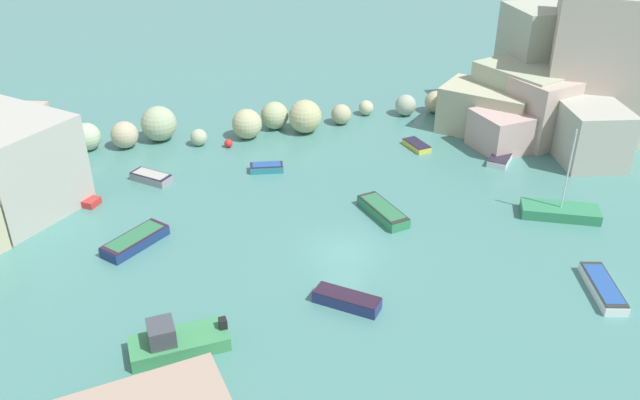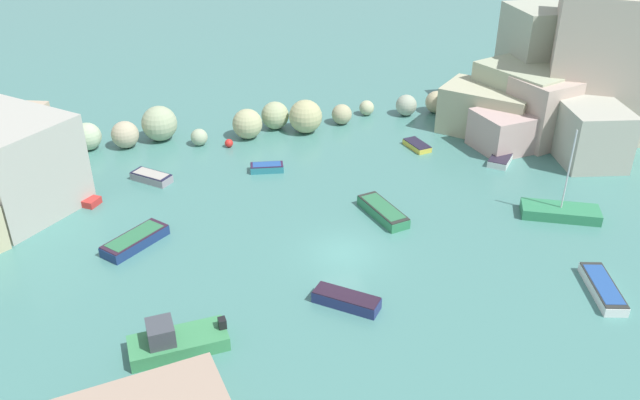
{
  "view_description": "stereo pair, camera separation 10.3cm",
  "coord_description": "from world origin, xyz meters",
  "px_view_note": "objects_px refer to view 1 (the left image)",
  "views": [
    {
      "loc": [
        -10.43,
        -29.97,
        21.24
      ],
      "look_at": [
        0.0,
        4.81,
        1.0
      ],
      "focal_mm": 36.53,
      "sensor_mm": 36.0,
      "label": 1
    },
    {
      "loc": [
        -10.33,
        -30.0,
        21.24
      ],
      "look_at": [
        0.0,
        4.81,
        1.0
      ],
      "focal_mm": 36.53,
      "sensor_mm": 36.0,
      "label": 2
    }
  ],
  "objects_px": {
    "moored_boat_8": "(267,167)",
    "moored_boat_10": "(151,177)",
    "moored_boat_5": "(603,287)",
    "moored_boat_6": "(560,211)",
    "moored_boat_7": "(500,160)",
    "moored_boat_9": "(135,240)",
    "moored_boat_0": "(347,300)",
    "moored_boat_3": "(176,341)",
    "moored_boat_4": "(383,211)",
    "channel_buoy": "(228,143)",
    "moored_boat_2": "(417,145)",
    "moored_boat_1": "(81,200)"
  },
  "relations": [
    {
      "from": "channel_buoy",
      "to": "moored_boat_5",
      "type": "bearing_deg",
      "value": -56.71
    },
    {
      "from": "channel_buoy",
      "to": "moored_boat_3",
      "type": "height_order",
      "value": "moored_boat_3"
    },
    {
      "from": "moored_boat_10",
      "to": "moored_boat_0",
      "type": "bearing_deg",
      "value": 161.38
    },
    {
      "from": "moored_boat_0",
      "to": "moored_boat_7",
      "type": "distance_m",
      "value": 20.8
    },
    {
      "from": "moored_boat_8",
      "to": "moored_boat_10",
      "type": "height_order",
      "value": "moored_boat_10"
    },
    {
      "from": "moored_boat_2",
      "to": "moored_boat_3",
      "type": "distance_m",
      "value": 27.13
    },
    {
      "from": "moored_boat_5",
      "to": "moored_boat_7",
      "type": "relative_size",
      "value": 1.62
    },
    {
      "from": "channel_buoy",
      "to": "moored_boat_8",
      "type": "height_order",
      "value": "channel_buoy"
    },
    {
      "from": "moored_boat_5",
      "to": "moored_boat_8",
      "type": "distance_m",
      "value": 23.85
    },
    {
      "from": "moored_boat_5",
      "to": "moored_boat_9",
      "type": "relative_size",
      "value": 1.04
    },
    {
      "from": "moored_boat_2",
      "to": "moored_boat_10",
      "type": "xyz_separation_m",
      "value": [
        -20.29,
        0.18,
        0.09
      ]
    },
    {
      "from": "moored_boat_4",
      "to": "moored_boat_9",
      "type": "relative_size",
      "value": 1.06
    },
    {
      "from": "moored_boat_0",
      "to": "moored_boat_3",
      "type": "bearing_deg",
      "value": 47.36
    },
    {
      "from": "moored_boat_7",
      "to": "moored_boat_10",
      "type": "relative_size",
      "value": 0.91
    },
    {
      "from": "moored_boat_3",
      "to": "moored_boat_8",
      "type": "relative_size",
      "value": 1.85
    },
    {
      "from": "moored_boat_5",
      "to": "moored_boat_3",
      "type": "bearing_deg",
      "value": 102.76
    },
    {
      "from": "moored_boat_9",
      "to": "moored_boat_10",
      "type": "xyz_separation_m",
      "value": [
        1.48,
        8.23,
        -0.04
      ]
    },
    {
      "from": "channel_buoy",
      "to": "moored_boat_7",
      "type": "relative_size",
      "value": 0.25
    },
    {
      "from": "moored_boat_1",
      "to": "moored_boat_10",
      "type": "bearing_deg",
      "value": 58.94
    },
    {
      "from": "moored_boat_4",
      "to": "moored_boat_9",
      "type": "xyz_separation_m",
      "value": [
        -15.37,
        0.98,
        -0.0
      ]
    },
    {
      "from": "moored_boat_6",
      "to": "moored_boat_8",
      "type": "distance_m",
      "value": 20.31
    },
    {
      "from": "moored_boat_3",
      "to": "moored_boat_9",
      "type": "distance_m",
      "value": 9.99
    },
    {
      "from": "moored_boat_5",
      "to": "moored_boat_9",
      "type": "xyz_separation_m",
      "value": [
        -23.65,
        11.86,
        0.05
      ]
    },
    {
      "from": "moored_boat_5",
      "to": "moored_boat_9",
      "type": "height_order",
      "value": "moored_boat_9"
    },
    {
      "from": "moored_boat_2",
      "to": "moored_boat_8",
      "type": "distance_m",
      "value": 12.15
    },
    {
      "from": "moored_boat_6",
      "to": "moored_boat_8",
      "type": "xyz_separation_m",
      "value": [
        -16.57,
        11.73,
        -0.07
      ]
    },
    {
      "from": "moored_boat_0",
      "to": "moored_boat_1",
      "type": "height_order",
      "value": "moored_boat_0"
    },
    {
      "from": "moored_boat_7",
      "to": "moored_boat_9",
      "type": "distance_m",
      "value": 26.89
    },
    {
      "from": "moored_boat_3",
      "to": "moored_boat_10",
      "type": "height_order",
      "value": "moored_boat_3"
    },
    {
      "from": "channel_buoy",
      "to": "moored_boat_6",
      "type": "distance_m",
      "value": 24.95
    },
    {
      "from": "moored_boat_7",
      "to": "moored_boat_2",
      "type": "bearing_deg",
      "value": 92.25
    },
    {
      "from": "moored_boat_0",
      "to": "moored_boat_1",
      "type": "distance_m",
      "value": 20.41
    },
    {
      "from": "moored_boat_6",
      "to": "moored_boat_7",
      "type": "xyz_separation_m",
      "value": [
        0.4,
        8.08,
        -0.11
      ]
    },
    {
      "from": "moored_boat_4",
      "to": "moored_boat_6",
      "type": "distance_m",
      "value": 11.33
    },
    {
      "from": "moored_boat_3",
      "to": "moored_boat_5",
      "type": "relative_size",
      "value": 1.08
    },
    {
      "from": "channel_buoy",
      "to": "moored_boat_9",
      "type": "xyz_separation_m",
      "value": [
        -7.69,
        -12.44,
        0.03
      ]
    },
    {
      "from": "moored_boat_4",
      "to": "moored_boat_5",
      "type": "bearing_deg",
      "value": 26.39
    },
    {
      "from": "moored_boat_5",
      "to": "moored_boat_6",
      "type": "bearing_deg",
      "value": -0.9
    },
    {
      "from": "moored_boat_5",
      "to": "moored_boat_10",
      "type": "relative_size",
      "value": 1.48
    },
    {
      "from": "moored_boat_8",
      "to": "moored_boat_10",
      "type": "relative_size",
      "value": 0.87
    },
    {
      "from": "moored_boat_1",
      "to": "moored_boat_10",
      "type": "distance_m",
      "value": 5.08
    },
    {
      "from": "moored_boat_5",
      "to": "moored_boat_6",
      "type": "relative_size",
      "value": 0.72
    },
    {
      "from": "moored_boat_4",
      "to": "moored_boat_10",
      "type": "height_order",
      "value": "moored_boat_4"
    },
    {
      "from": "moored_boat_2",
      "to": "moored_boat_6",
      "type": "distance_m",
      "value": 13.12
    },
    {
      "from": "moored_boat_3",
      "to": "moored_boat_8",
      "type": "distance_m",
      "value": 19.18
    },
    {
      "from": "channel_buoy",
      "to": "moored_boat_2",
      "type": "xyz_separation_m",
      "value": [
        14.08,
        -4.38,
        -0.1
      ]
    },
    {
      "from": "moored_boat_5",
      "to": "moored_boat_4",
      "type": "bearing_deg",
      "value": 55.1
    },
    {
      "from": "moored_boat_7",
      "to": "moored_boat_8",
      "type": "relative_size",
      "value": 1.05
    },
    {
      "from": "channel_buoy",
      "to": "moored_boat_9",
      "type": "bearing_deg",
      "value": -121.74
    },
    {
      "from": "moored_boat_7",
      "to": "moored_boat_8",
      "type": "xyz_separation_m",
      "value": [
        -16.98,
        3.65,
        0.03
      ]
    }
  ]
}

